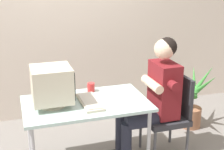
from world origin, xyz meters
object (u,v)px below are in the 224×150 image
object	(u,v)px
office_chair	(170,112)
potted_plant	(192,101)
person_seated	(154,95)
desk_mug	(91,87)
desk	(86,107)
keyboard	(90,102)
crt_monitor	(52,85)

from	to	relation	value
office_chair	potted_plant	world-z (taller)	office_chair
person_seated	potted_plant	distance (m)	0.96
desk_mug	office_chair	bearing A→B (deg)	-19.23
desk	person_seated	xyz separation A→B (m)	(0.72, -0.01, 0.05)
potted_plant	person_seated	bearing A→B (deg)	-147.91
person_seated	desk_mug	xyz separation A→B (m)	(-0.60, 0.28, 0.06)
keyboard	office_chair	distance (m)	0.92
keyboard	potted_plant	xyz separation A→B (m)	(1.45, 0.50, -0.38)
keyboard	person_seated	bearing A→B (deg)	2.19
crt_monitor	keyboard	size ratio (longest dim) A/B	0.82
person_seated	potted_plant	world-z (taller)	person_seated
person_seated	desk_mug	world-z (taller)	person_seated
desk	office_chair	bearing A→B (deg)	-0.77
crt_monitor	desk_mug	world-z (taller)	crt_monitor
keyboard	potted_plant	world-z (taller)	potted_plant
desk	potted_plant	bearing A→B (deg)	17.39
person_seated	potted_plant	bearing A→B (deg)	32.09
keyboard	person_seated	distance (m)	0.69
office_chair	person_seated	size ratio (longest dim) A/B	0.68
desk	crt_monitor	world-z (taller)	crt_monitor
desk_mug	person_seated	bearing A→B (deg)	-24.87
person_seated	crt_monitor	bearing A→B (deg)	178.79
keyboard	potted_plant	size ratio (longest dim) A/B	0.58
crt_monitor	person_seated	distance (m)	1.06
office_chair	person_seated	bearing A→B (deg)	180.00
person_seated	potted_plant	xyz separation A→B (m)	(0.76, 0.48, -0.35)
crt_monitor	person_seated	world-z (taller)	person_seated
desk	potted_plant	xyz separation A→B (m)	(1.48, 0.46, -0.30)
desk	person_seated	bearing A→B (deg)	-0.98
person_seated	desk_mug	distance (m)	0.67
keyboard	potted_plant	bearing A→B (deg)	19.10
crt_monitor	desk_mug	bearing A→B (deg)	30.80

